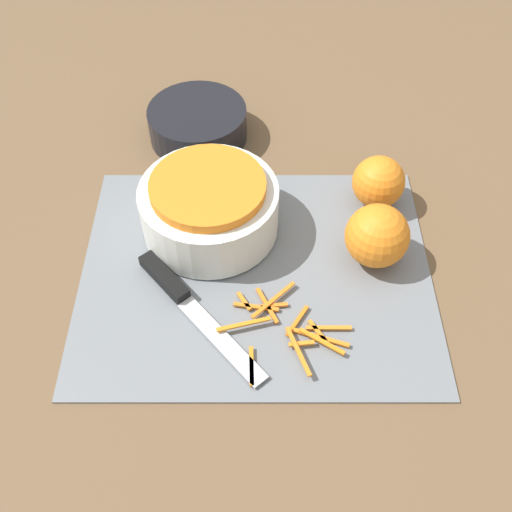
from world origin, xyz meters
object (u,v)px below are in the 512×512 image
object	(u,v)px
bowl_dark	(198,123)
bowl_speckled	(209,206)
knife	(178,293)
orange_left	(377,236)
orange_right	(379,182)

from	to	relation	value
bowl_dark	bowl_speckled	bearing A→B (deg)	-81.70
bowl_dark	knife	world-z (taller)	bowl_dark
bowl_speckled	bowl_dark	xyz separation A→B (m)	(-0.03, 0.20, -0.02)
bowl_speckled	knife	world-z (taller)	bowl_speckled
bowl_speckled	knife	distance (m)	0.13
knife	orange_left	bearing A→B (deg)	63.63
bowl_dark	orange_left	xyz separation A→B (m)	(0.25, -0.25, 0.02)
orange_left	orange_right	world-z (taller)	orange_left
bowl_dark	orange_left	size ratio (longest dim) A/B	1.85
knife	bowl_speckled	bearing A→B (deg)	122.66
orange_left	orange_right	distance (m)	0.10
bowl_dark	knife	size ratio (longest dim) A/B	0.81
knife	orange_left	xyz separation A→B (m)	(0.25, 0.06, 0.04)
bowl_dark	knife	distance (m)	0.32
bowl_speckled	bowl_dark	distance (m)	0.20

